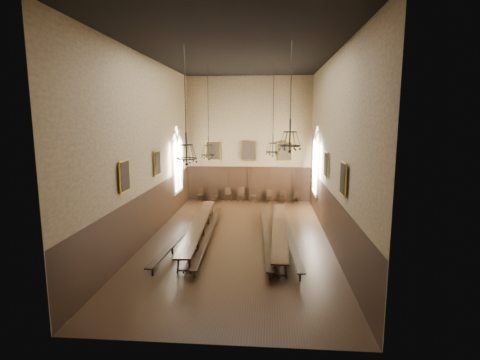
# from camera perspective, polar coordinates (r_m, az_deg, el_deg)

# --- Properties ---
(floor) EXTENTS (9.00, 18.00, 0.02)m
(floor) POSITION_cam_1_polar(r_m,az_deg,el_deg) (19.15, -0.21, -8.97)
(floor) COLOR black
(floor) RESTS_ON ground
(ceiling) EXTENTS (9.00, 18.00, 0.02)m
(ceiling) POSITION_cam_1_polar(r_m,az_deg,el_deg) (18.43, -0.23, 18.71)
(ceiling) COLOR black
(ceiling) RESTS_ON ground
(wall_back) EXTENTS (9.00, 0.02, 9.00)m
(wall_back) POSITION_cam_1_polar(r_m,az_deg,el_deg) (27.22, 1.35, 6.16)
(wall_back) COLOR #917E59
(wall_back) RESTS_ON ground
(wall_front) EXTENTS (9.00, 0.02, 9.00)m
(wall_front) POSITION_cam_1_polar(r_m,az_deg,el_deg) (9.36, -4.75, 0.02)
(wall_front) COLOR #917E59
(wall_front) RESTS_ON ground
(wall_left) EXTENTS (0.02, 18.00, 9.00)m
(wall_left) POSITION_cam_1_polar(r_m,az_deg,el_deg) (19.15, -13.83, 4.55)
(wall_left) COLOR #917E59
(wall_left) RESTS_ON ground
(wall_right) EXTENTS (0.02, 18.00, 9.00)m
(wall_right) POSITION_cam_1_polar(r_m,az_deg,el_deg) (18.43, 13.94, 4.37)
(wall_right) COLOR #917E59
(wall_right) RESTS_ON ground
(wainscot_panelling) EXTENTS (9.00, 18.00, 2.50)m
(wainscot_panelling) POSITION_cam_1_polar(r_m,az_deg,el_deg) (18.80, -0.21, -5.33)
(wainscot_panelling) COLOR black
(wainscot_panelling) RESTS_ON floor
(table_left) EXTENTS (1.26, 10.08, 0.78)m
(table_left) POSITION_cam_1_polar(r_m,az_deg,el_deg) (19.39, -6.26, -7.55)
(table_left) COLOR black
(table_left) RESTS_ON floor
(table_right) EXTENTS (0.90, 9.71, 0.76)m
(table_right) POSITION_cam_1_polar(r_m,az_deg,el_deg) (18.76, 6.04, -8.18)
(table_right) COLOR black
(table_right) RESTS_ON floor
(bench_left_outer) EXTENTS (1.00, 10.50, 0.47)m
(bench_left_outer) POSITION_cam_1_polar(r_m,az_deg,el_deg) (19.49, -8.01, -7.79)
(bench_left_outer) COLOR black
(bench_left_outer) RESTS_ON floor
(bench_left_inner) EXTENTS (0.67, 9.97, 0.45)m
(bench_left_inner) POSITION_cam_1_polar(r_m,az_deg,el_deg) (19.02, -4.71, -8.20)
(bench_left_inner) COLOR black
(bench_left_inner) RESTS_ON floor
(bench_right_inner) EXTENTS (0.71, 10.80, 0.49)m
(bench_right_inner) POSITION_cam_1_polar(r_m,az_deg,el_deg) (19.17, 4.03, -7.98)
(bench_right_inner) COLOR black
(bench_right_inner) RESTS_ON floor
(bench_right_outer) EXTENTS (0.83, 10.78, 0.48)m
(bench_right_outer) POSITION_cam_1_polar(r_m,az_deg,el_deg) (19.18, 7.26, -8.03)
(bench_right_outer) COLOR black
(bench_right_outer) RESTS_ON floor
(chair_0) EXTENTS (0.53, 0.53, 0.97)m
(chair_0) POSITION_cam_1_polar(r_m,az_deg,el_deg) (27.75, -6.02, -2.60)
(chair_0) COLOR black
(chair_0) RESTS_ON floor
(chair_1) EXTENTS (0.45, 0.45, 0.86)m
(chair_1) POSITION_cam_1_polar(r_m,az_deg,el_deg) (27.54, -3.83, -2.73)
(chair_1) COLOR black
(chair_1) RESTS_ON floor
(chair_2) EXTENTS (0.54, 0.54, 1.02)m
(chair_2) POSITION_cam_1_polar(r_m,az_deg,el_deg) (27.43, -1.81, -2.66)
(chair_2) COLOR black
(chair_2) RESTS_ON floor
(chair_3) EXTENTS (0.50, 0.50, 1.01)m
(chair_3) POSITION_cam_1_polar(r_m,az_deg,el_deg) (27.33, 0.13, -2.70)
(chair_3) COLOR black
(chair_3) RESTS_ON floor
(chair_4) EXTENTS (0.52, 0.52, 0.99)m
(chair_4) POSITION_cam_1_polar(r_m,az_deg,el_deg) (27.22, 2.09, -2.77)
(chair_4) COLOR black
(chair_4) RESTS_ON floor
(chair_5) EXTENTS (0.45, 0.45, 0.91)m
(chair_5) POSITION_cam_1_polar(r_m,az_deg,el_deg) (27.27, 4.50, -2.83)
(chair_5) COLOR black
(chair_5) RESTS_ON floor
(chair_6) EXTENTS (0.48, 0.48, 0.89)m
(chair_6) POSITION_cam_1_polar(r_m,az_deg,el_deg) (27.29, 6.48, -2.86)
(chair_6) COLOR black
(chair_6) RESTS_ON floor
(chair_7) EXTENTS (0.44, 0.44, 0.89)m
(chair_7) POSITION_cam_1_polar(r_m,az_deg,el_deg) (27.35, 8.55, -2.88)
(chair_7) COLOR black
(chair_7) RESTS_ON floor
(chandelier_back_left) EXTENTS (0.86, 0.86, 5.18)m
(chandelier_back_left) POSITION_cam_1_polar(r_m,az_deg,el_deg) (21.18, -4.79, 4.73)
(chandelier_back_left) COLOR black
(chandelier_back_left) RESTS_ON ceiling
(chandelier_back_right) EXTENTS (0.78, 0.78, 4.99)m
(chandelier_back_right) POSITION_cam_1_polar(r_m,az_deg,el_deg) (21.17, 5.03, 5.25)
(chandelier_back_right) COLOR black
(chandelier_back_right) RESTS_ON ceiling
(chandelier_front_left) EXTENTS (0.90, 0.90, 4.82)m
(chandelier_front_left) POSITION_cam_1_polar(r_m,az_deg,el_deg) (16.00, -8.17, 4.34)
(chandelier_front_left) COLOR black
(chandelier_front_left) RESTS_ON ceiling
(chandelier_front_right) EXTENTS (0.86, 0.86, 4.22)m
(chandelier_front_right) POSITION_cam_1_polar(r_m,az_deg,el_deg) (15.19, 7.61, 6.23)
(chandelier_front_right) COLOR black
(chandelier_front_right) RESTS_ON ceiling
(portrait_back_0) EXTENTS (1.10, 0.12, 1.40)m
(portrait_back_0) POSITION_cam_1_polar(r_m,az_deg,el_deg) (27.41, -4.12, 4.49)
(portrait_back_0) COLOR gold
(portrait_back_0) RESTS_ON wall_back
(portrait_back_1) EXTENTS (1.10, 0.12, 1.40)m
(portrait_back_1) POSITION_cam_1_polar(r_m,az_deg,el_deg) (27.14, 1.33, 4.46)
(portrait_back_1) COLOR gold
(portrait_back_1) RESTS_ON wall_back
(portrait_back_2) EXTENTS (1.10, 0.12, 1.40)m
(portrait_back_2) POSITION_cam_1_polar(r_m,az_deg,el_deg) (27.12, 6.84, 4.39)
(portrait_back_2) COLOR gold
(portrait_back_2) RESTS_ON wall_back
(portrait_left_0) EXTENTS (0.12, 1.00, 1.30)m
(portrait_left_0) POSITION_cam_1_polar(r_m,az_deg,el_deg) (20.14, -12.51, 2.53)
(portrait_left_0) COLOR gold
(portrait_left_0) RESTS_ON wall_left
(portrait_left_1) EXTENTS (0.12, 1.00, 1.30)m
(portrait_left_1) POSITION_cam_1_polar(r_m,az_deg,el_deg) (15.93, -17.20, 0.58)
(portrait_left_1) COLOR gold
(portrait_left_1) RESTS_ON wall_left
(portrait_right_0) EXTENTS (0.12, 1.00, 1.30)m
(portrait_right_0) POSITION_cam_1_polar(r_m,az_deg,el_deg) (19.48, 13.00, 2.29)
(portrait_right_0) COLOR gold
(portrait_right_0) RESTS_ON wall_right
(portrait_right_1) EXTENTS (0.12, 1.00, 1.30)m
(portrait_right_1) POSITION_cam_1_polar(r_m,az_deg,el_deg) (15.08, 15.47, 0.19)
(portrait_right_1) COLOR gold
(portrait_right_1) RESTS_ON wall_right
(window_right) EXTENTS (0.20, 2.20, 4.60)m
(window_right) POSITION_cam_1_polar(r_m,az_deg,el_deg) (23.95, 11.53, 2.90)
(window_right) COLOR white
(window_right) RESTS_ON wall_right
(window_left) EXTENTS (0.20, 2.20, 4.60)m
(window_left) POSITION_cam_1_polar(r_m,az_deg,el_deg) (24.49, -9.54, 3.10)
(window_left) COLOR white
(window_left) RESTS_ON wall_left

